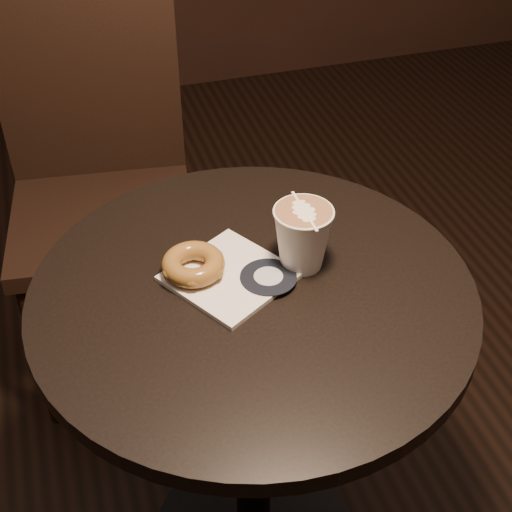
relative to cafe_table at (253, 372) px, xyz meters
name	(u,v)px	position (x,y,z in m)	size (l,w,h in m)	color
cafe_table	(253,372)	(0.00, 0.00, 0.00)	(0.70, 0.70, 0.75)	black
chair	(96,154)	(-0.17, 0.72, 0.05)	(0.48, 0.48, 1.08)	black
pastry_bag	(230,276)	(-0.03, 0.03, 0.20)	(0.17, 0.17, 0.01)	white
doughnut	(193,264)	(-0.08, 0.05, 0.22)	(0.10, 0.10, 0.03)	brown
latte_cup	(302,238)	(0.09, 0.03, 0.25)	(0.10, 0.10, 0.11)	white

